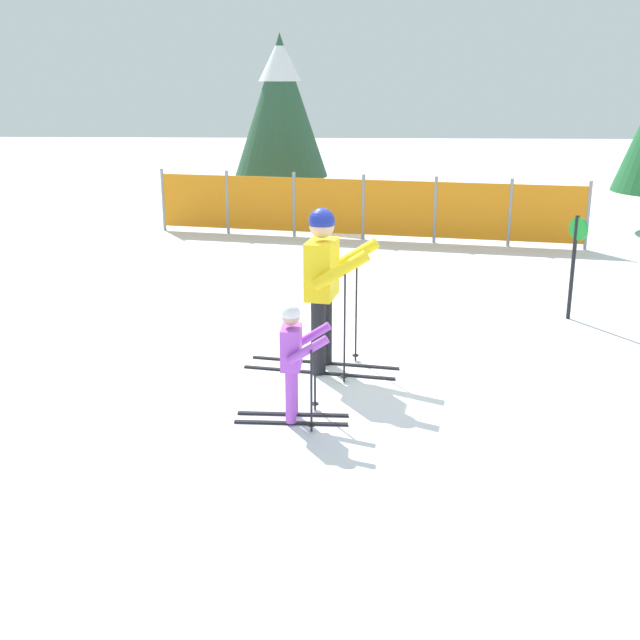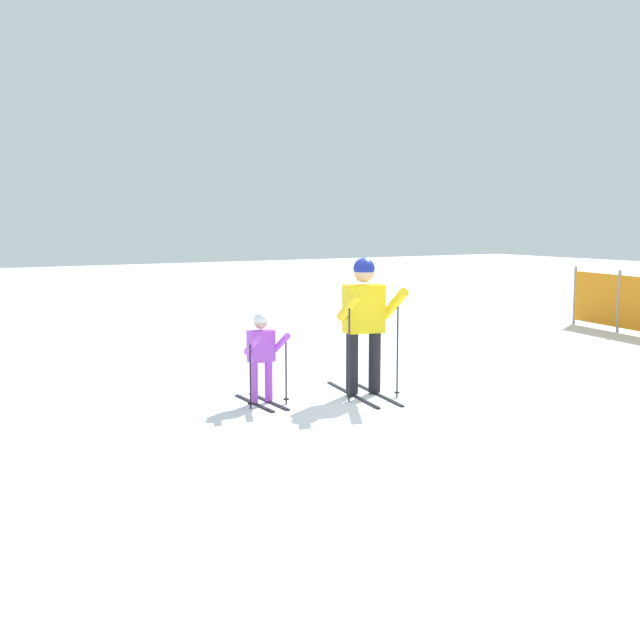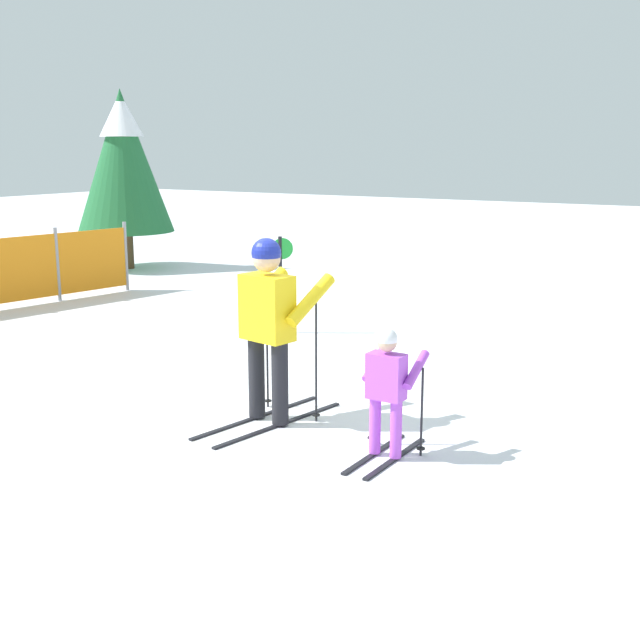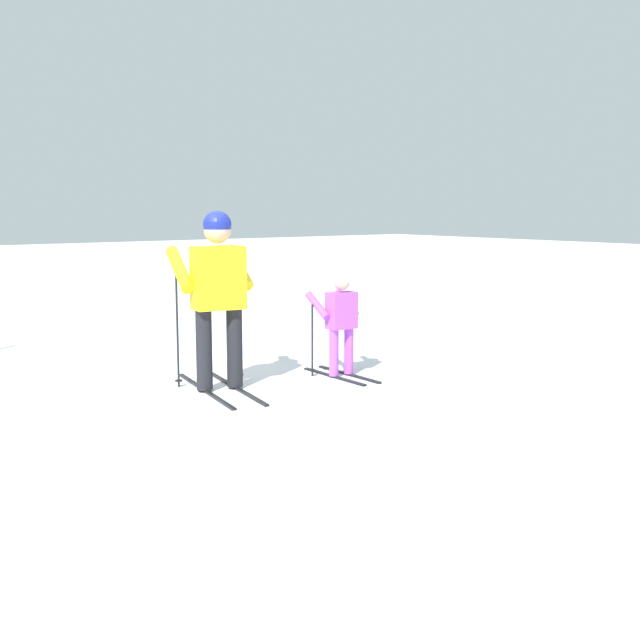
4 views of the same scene
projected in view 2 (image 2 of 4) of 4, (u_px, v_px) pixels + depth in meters
ground_plane at (388, 394)px, 9.88m from camera, size 60.00×60.00×0.00m
skier_adult at (365, 314)px, 9.71m from camera, size 1.62×0.79×1.68m
skier_child at (262, 351)px, 9.29m from camera, size 1.01×0.53×1.07m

